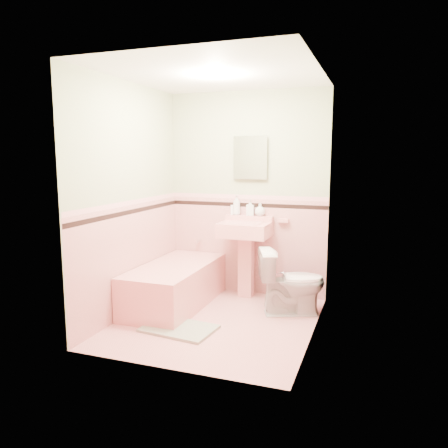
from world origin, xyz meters
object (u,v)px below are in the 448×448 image
(medicine_cabinet, at_px, (251,158))
(soap_bottle_right, at_px, (260,209))
(toilet, at_px, (292,282))
(soap_bottle_mid, at_px, (250,207))
(bathtub, at_px, (175,286))
(soap_bottle_left, at_px, (237,205))
(shoe, at_px, (174,321))
(bucket, at_px, (282,292))
(sink, at_px, (245,260))

(medicine_cabinet, relative_size, soap_bottle_right, 2.76)
(medicine_cabinet, height_order, toilet, medicine_cabinet)
(soap_bottle_mid, distance_m, toilet, 1.11)
(bathtub, height_order, medicine_cabinet, medicine_cabinet)
(soap_bottle_left, distance_m, soap_bottle_mid, 0.18)
(soap_bottle_mid, bearing_deg, soap_bottle_left, 180.00)
(medicine_cabinet, xyz_separation_m, shoe, (-0.42, -1.33, -1.64))
(toilet, bearing_deg, bathtub, 76.01)
(toilet, bearing_deg, bucket, 6.19)
(medicine_cabinet, bearing_deg, sink, -90.00)
(bathtub, distance_m, medicine_cabinet, 1.78)
(bathtub, height_order, soap_bottle_mid, soap_bottle_mid)
(toilet, height_order, shoe, toilet)
(bathtub, bearing_deg, shoe, -65.84)
(soap_bottle_right, xyz_separation_m, shoe, (-0.55, -1.30, -1.02))
(medicine_cabinet, bearing_deg, soap_bottle_mid, -68.84)
(soap_bottle_left, bearing_deg, shoe, -100.91)
(soap_bottle_right, height_order, toilet, soap_bottle_right)
(soap_bottle_right, relative_size, shoe, 1.07)
(shoe, bearing_deg, soap_bottle_left, 54.96)
(soap_bottle_left, height_order, soap_bottle_mid, soap_bottle_left)
(soap_bottle_right, bearing_deg, medicine_cabinet, 167.48)
(medicine_cabinet, bearing_deg, soap_bottle_left, -169.68)
(bathtub, distance_m, toilet, 1.35)
(medicine_cabinet, height_order, shoe, medicine_cabinet)
(medicine_cabinet, distance_m, bucket, 1.66)
(soap_bottle_mid, height_order, shoe, soap_bottle_mid)
(soap_bottle_mid, distance_m, bucket, 1.09)
(sink, relative_size, soap_bottle_left, 3.78)
(soap_bottle_right, distance_m, shoe, 1.74)
(soap_bottle_mid, xyz_separation_m, bucket, (0.45, -0.18, -0.98))
(bucket, bearing_deg, medicine_cabinet, 155.17)
(soap_bottle_left, relative_size, soap_bottle_right, 1.54)
(soap_bottle_left, bearing_deg, sink, -47.54)
(bucket, bearing_deg, shoe, -128.20)
(shoe, bearing_deg, soap_bottle_right, 42.93)
(bathtub, height_order, toilet, toilet)
(soap_bottle_mid, height_order, toilet, soap_bottle_mid)
(soap_bottle_right, bearing_deg, bathtub, -138.94)
(soap_bottle_right, relative_size, bucket, 0.68)
(soap_bottle_right, bearing_deg, soap_bottle_left, 180.00)
(bathtub, xyz_separation_m, sink, (0.68, 0.53, 0.24))
(soap_bottle_mid, height_order, bucket, soap_bottle_mid)
(bathtub, relative_size, bucket, 6.31)
(soap_bottle_mid, bearing_deg, bucket, -22.21)
(sink, height_order, soap_bottle_left, soap_bottle_left)
(medicine_cabinet, height_order, soap_bottle_left, medicine_cabinet)
(soap_bottle_left, xyz_separation_m, toilet, (0.81, -0.53, -0.76))
(sink, xyz_separation_m, soap_bottle_right, (0.14, 0.18, 0.61))
(bathtub, distance_m, soap_bottle_left, 1.25)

